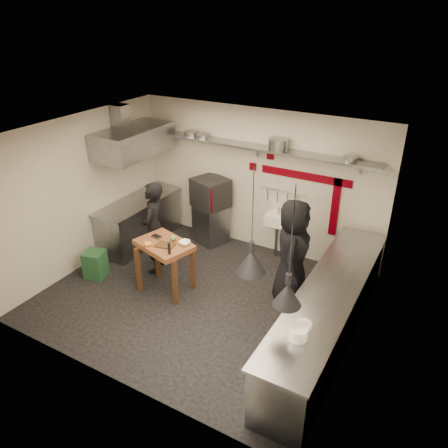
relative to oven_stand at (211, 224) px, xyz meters
The scene contains 47 objects.
floor 2.02m from the oven_stand, 63.81° to the right, with size 5.00×5.00×0.00m, color black.
ceiling 3.11m from the oven_stand, 63.81° to the right, with size 5.00×5.00×0.00m, color beige.
wall_back 1.37m from the oven_stand, 20.29° to the left, with size 5.00×0.04×2.80m, color silver.
wall_front 4.10m from the oven_stand, 77.29° to the right, with size 5.00×0.04×2.80m, color silver.
wall_left 2.61m from the oven_stand, 132.46° to the right, with size 0.04×4.20×2.80m, color silver.
wall_right 3.94m from the oven_stand, 27.77° to the right, with size 0.04×4.20×2.80m, color silver.
red_band_horiz 2.25m from the oven_stand, ahead, with size 1.70×0.02×0.14m, color #5F010C.
red_band_vert 2.57m from the oven_stand, ahead, with size 0.14×0.02×1.10m, color #5F010C.
red_tile_a 1.94m from the oven_stand, 15.09° to the left, with size 0.14×0.02×0.14m, color #5F010C.
red_tile_b 1.53m from the oven_stand, 21.38° to the left, with size 0.14×0.02×0.14m, color #5F010C.
back_shelf 1.93m from the oven_stand, ahead, with size 4.60×0.34×0.04m, color slate.
shelf_bracket_left 1.94m from the oven_stand, 164.06° to the left, with size 0.04×0.06×0.24m, color slate.
shelf_bracket_mid 1.86m from the oven_stand, 18.54° to the left, with size 0.04×0.06×0.24m, color slate.
shelf_bracket_right 3.23m from the oven_stand, ahead, with size 0.04×0.06×0.24m, color slate.
pan_far_left 1.86m from the oven_stand, 164.28° to the left, with size 0.28×0.28×0.09m, color slate.
pan_mid_left 1.80m from the oven_stand, 149.44° to the left, with size 0.25×0.25×0.07m, color slate.
stock_pot 2.28m from the oven_stand, ahead, with size 0.36×0.36×0.20m, color slate.
pan_right 3.17m from the oven_stand, ahead, with size 0.24×0.24×0.08m, color slate.
oven_stand is the anchor object (origin of this frame).
combi_oven 0.69m from the oven_stand, 52.94° to the left, with size 0.64×0.60×0.58m, color black.
oven_door 0.74m from the oven_stand, 84.69° to the right, with size 0.46×0.03×0.46m, color #5F010C.
oven_glass 0.75m from the oven_stand, 84.23° to the right, with size 0.37×0.02×0.34m, color black.
hand_sink 1.48m from the oven_stand, ahead, with size 0.46×0.34×0.22m, color white.
sink_tap 1.54m from the oven_stand, ahead, with size 0.03×0.03×0.14m, color slate.
sink_drain 1.43m from the oven_stand, ahead, with size 0.06×0.06×0.66m, color slate.
utensil_rail 1.72m from the oven_stand, 11.24° to the left, with size 0.02×0.02×0.90m, color slate.
counter_right 3.51m from the oven_stand, 30.44° to the right, with size 0.70×3.80×0.90m, color slate.
counter_right_top 3.55m from the oven_stand, 30.44° to the right, with size 0.76×3.90×0.03m, color slate.
plate_stack 4.26m from the oven_stand, 44.74° to the right, with size 0.21×0.21×0.15m, color white.
small_bowl_right 4.07m from the oven_stand, 42.50° to the right, with size 0.21×0.21×0.05m, color white.
counter_left 1.47m from the oven_stand, 150.33° to the right, with size 0.70×1.90×0.90m, color slate.
counter_left_top 1.56m from the oven_stand, 150.33° to the right, with size 0.76×2.00×0.03m, color slate.
extractor_hood 2.26m from the oven_stand, 149.33° to the right, with size 0.78×1.60×0.50m, color slate.
hood_duct 2.71m from the oven_stand, 153.78° to the right, with size 0.28×0.28×0.50m, color slate.
green_bin 2.45m from the oven_stand, 117.53° to the right, with size 0.34×0.34×0.50m, color #1E502C.
prep_table 1.88m from the oven_stand, 83.12° to the right, with size 0.92×0.64×0.92m, color brown, non-canonical shape.
cutting_board 2.02m from the oven_stand, 81.02° to the right, with size 0.30×0.21×0.03m, color #4E2F19.
pepper_mill 2.26m from the oven_stand, 76.15° to the right, with size 0.05×0.05×0.20m, color black.
lemon_a 2.17m from the oven_stand, 88.68° to the right, with size 0.09×0.09×0.09m, color gold.
lemon_b 2.14m from the oven_stand, 87.60° to the right, with size 0.08×0.08×0.08m, color gold.
veg_ball 1.85m from the oven_stand, 79.47° to the right, with size 0.10×0.10×0.10m, color #5D9A46.
steel_tray 1.86m from the oven_stand, 89.60° to the right, with size 0.16×0.11×0.03m, color slate.
bowl 1.91m from the oven_stand, 72.18° to the right, with size 0.19×0.19×0.06m, color white.
heat_lamp_near 3.62m from the oven_stand, 49.25° to the right, with size 0.39×0.39×1.52m, color black, non-canonical shape.
heat_lamp_far 4.33m from the oven_stand, 45.83° to the right, with size 0.35×0.35×1.51m, color black, non-canonical shape.
chef_left 1.54m from the oven_stand, 102.77° to the right, with size 0.63×0.41×1.72m, color black.
chef_right 2.51m from the oven_stand, 26.69° to the right, with size 0.89×0.58×1.81m, color black.
Camera 1 is at (3.32, -5.07, 4.45)m, focal length 35.00 mm.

